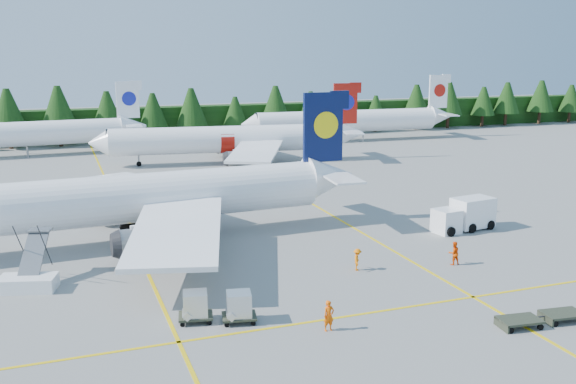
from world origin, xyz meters
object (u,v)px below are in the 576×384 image
object	(u,v)px
airliner_navy	(106,202)
airliner_red	(222,140)
service_truck	(463,215)
airstairs	(29,279)

from	to	relation	value
airliner_navy	airliner_red	world-z (taller)	airliner_navy
airliner_navy	service_truck	size ratio (longest dim) A/B	6.78
airliner_red	airstairs	distance (m)	52.22
airliner_navy	airliner_red	size ratio (longest dim) A/B	1.08
airliner_red	airliner_navy	bearing A→B (deg)	-110.43
airliner_navy	airstairs	bearing A→B (deg)	-127.14
airliner_red	service_truck	distance (m)	44.76
airstairs	service_truck	distance (m)	37.54
airstairs	service_truck	xyz separation A→B (m)	(37.46, 2.37, 0.70)
airliner_navy	service_truck	xyz separation A→B (m)	(31.30, -6.71, -2.30)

